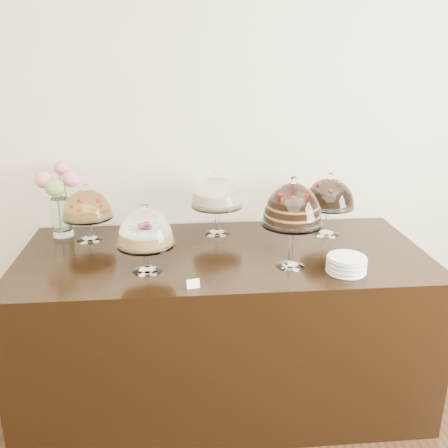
{
  "coord_description": "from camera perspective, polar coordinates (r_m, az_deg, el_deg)",
  "views": [
    {
      "loc": [
        -0.22,
        -0.06,
        1.93
      ],
      "look_at": [
        0.0,
        2.4,
        1.08
      ],
      "focal_mm": 40.0,
      "sensor_mm": 36.0,
      "label": 1
    }
  ],
  "objects": [
    {
      "name": "plate_stack",
      "position": [
        2.54,
        13.81,
        -4.51
      ],
      "size": [
        0.19,
        0.19,
        0.08
      ],
      "color": "white",
      "rests_on": "display_counter"
    },
    {
      "name": "display_counter",
      "position": [
        2.92,
        -0.09,
        -11.43
      ],
      "size": [
        2.2,
        1.0,
        0.9
      ],
      "primitive_type": "cube",
      "color": "black",
      "rests_on": "ground"
    },
    {
      "name": "cake_stand_sugar_sponge",
      "position": [
        2.45,
        -8.98,
        -0.78
      ],
      "size": [
        0.28,
        0.28,
        0.36
      ],
      "color": "white",
      "rests_on": "display_counter"
    },
    {
      "name": "cake_stand_dark_choco",
      "position": [
        2.97,
        11.93,
        3.23
      ],
      "size": [
        0.3,
        0.3,
        0.38
      ],
      "color": "white",
      "rests_on": "display_counter"
    },
    {
      "name": "wall_back",
      "position": [
        3.09,
        -1.09,
        11.03
      ],
      "size": [
        5.0,
        0.04,
        3.0
      ],
      "primitive_type": "cube",
      "color": "beige",
      "rests_on": "ground"
    },
    {
      "name": "cake_stand_cheesecake",
      "position": [
        2.93,
        -0.82,
        3.41
      ],
      "size": [
        0.31,
        0.31,
        0.38
      ],
      "color": "white",
      "rests_on": "display_counter"
    },
    {
      "name": "flower_vase",
      "position": [
        3.05,
        -18.35,
        3.03
      ],
      "size": [
        0.25,
        0.31,
        0.43
      ],
      "color": "white",
      "rests_on": "display_counter"
    },
    {
      "name": "cake_stand_fruit_tart",
      "position": [
        2.94,
        -15.39,
        1.93
      ],
      "size": [
        0.29,
        0.29,
        0.33
      ],
      "color": "white",
      "rests_on": "display_counter"
    },
    {
      "name": "price_card_left",
      "position": [
        2.32,
        -3.55,
        -6.84
      ],
      "size": [
        0.06,
        0.03,
        0.04
      ],
      "primitive_type": "cube",
      "rotation": [
        -0.21,
        0.0,
        0.2
      ],
      "color": "white",
      "rests_on": "display_counter"
    },
    {
      "name": "cake_stand_choco_layer",
      "position": [
        2.46,
        7.85,
        1.89
      ],
      "size": [
        0.3,
        0.3,
        0.47
      ],
      "color": "white",
      "rests_on": "display_counter"
    }
  ]
}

